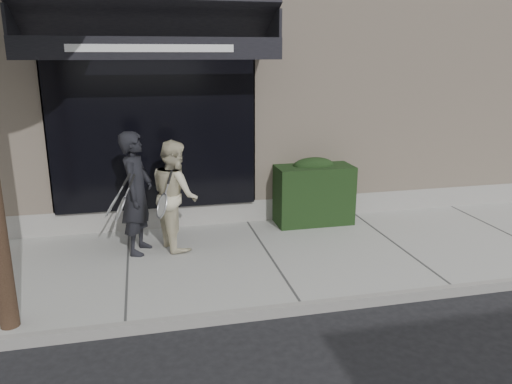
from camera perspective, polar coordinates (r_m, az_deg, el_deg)
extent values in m
plane|color=black|center=(7.37, 1.45, -7.97)|extent=(80.00, 80.00, 0.00)
cube|color=#9F9F9A|center=(7.35, 1.46, -7.54)|extent=(20.00, 3.00, 0.12)
cube|color=gray|center=(6.01, 5.24, -13.07)|extent=(20.00, 0.10, 0.14)
cube|color=beige|center=(11.67, -4.78, 14.54)|extent=(14.00, 7.00, 5.50)
cube|color=gray|center=(8.84, -1.29, -2.20)|extent=(14.02, 0.42, 0.50)
cube|color=black|center=(8.18, -11.56, 7.21)|extent=(3.20, 0.30, 2.60)
cube|color=gray|center=(8.44, -22.57, 6.59)|extent=(0.08, 0.40, 2.60)
cube|color=gray|center=(8.52, -0.68, 7.84)|extent=(0.08, 0.40, 2.60)
cube|color=gray|center=(8.25, -12.12, 16.59)|extent=(3.36, 0.40, 0.12)
cube|color=black|center=(7.56, -12.10, 18.70)|extent=(3.60, 1.03, 0.55)
cube|color=black|center=(7.05, -11.82, 15.79)|extent=(3.60, 0.05, 0.30)
cube|color=white|center=(7.02, -11.81, 15.80)|extent=(2.20, 0.01, 0.10)
cube|color=black|center=(7.72, -25.99, 16.87)|extent=(0.04, 1.00, 0.45)
cube|color=black|center=(7.81, 1.80, 18.31)|extent=(0.04, 1.00, 0.45)
cube|color=black|center=(8.60, 6.51, -0.22)|extent=(1.30, 0.70, 1.00)
ellipsoid|color=black|center=(8.48, 6.61, 3.03)|extent=(0.71, 0.38, 0.27)
imported|color=black|center=(7.34, -13.45, -0.13)|extent=(0.61, 0.75, 1.78)
torus|color=silver|center=(7.10, -15.25, -1.84)|extent=(0.17, 0.31, 0.28)
cylinder|color=silver|center=(7.10, -15.25, -1.84)|extent=(0.13, 0.28, 0.25)
cylinder|color=silver|center=(7.10, -15.25, -1.84)|extent=(0.17, 0.03, 0.10)
cylinder|color=black|center=(7.10, -15.25, -1.84)|extent=(0.20, 0.04, 0.11)
torus|color=silver|center=(7.07, -16.12, -1.48)|extent=(0.23, 0.33, 0.27)
cylinder|color=silver|center=(7.07, -16.12, -1.48)|extent=(0.19, 0.29, 0.23)
cylinder|color=silver|center=(7.07, -16.12, -1.48)|extent=(0.16, 0.05, 0.11)
cylinder|color=black|center=(7.07, -16.12, -1.48)|extent=(0.19, 0.06, 0.13)
imported|color=beige|center=(7.45, -9.26, -0.29)|extent=(0.82, 0.93, 1.63)
torus|color=silver|center=(7.10, -10.69, -1.56)|extent=(0.20, 0.33, 0.30)
cylinder|color=silver|center=(7.10, -10.69, -1.56)|extent=(0.16, 0.28, 0.26)
cylinder|color=silver|center=(7.10, -10.69, -1.56)|extent=(0.18, 0.07, 0.08)
cylinder|color=black|center=(7.10, -10.69, -1.56)|extent=(0.20, 0.09, 0.10)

